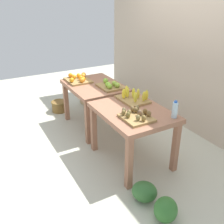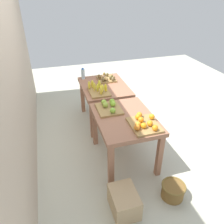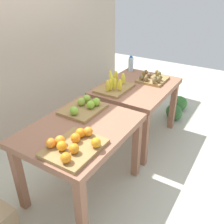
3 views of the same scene
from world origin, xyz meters
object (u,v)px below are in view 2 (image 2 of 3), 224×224
object	(u,v)px
water_bottle	(83,74)
wicker_basket	(173,190)
display_table_left	(125,123)
display_table_right	(104,91)
kiwi_bin	(106,78)
apple_bin	(109,107)
orange_bin	(144,123)
banana_crate	(99,90)
watermelon_pile	(107,94)
cardboard_produce_box	(124,202)

from	to	relation	value
water_bottle	wicker_basket	world-z (taller)	water_bottle
display_table_left	wicker_basket	bearing A→B (deg)	-157.85
display_table_right	wicker_basket	world-z (taller)	display_table_right
kiwi_bin	water_bottle	distance (m)	0.46
wicker_basket	apple_bin	bearing A→B (deg)	24.14
apple_bin	wicker_basket	size ratio (longest dim) A/B	1.32
orange_bin	apple_bin	size ratio (longest dim) A/B	1.11
apple_bin	banana_crate	bearing A→B (deg)	1.25
apple_bin	banana_crate	world-z (taller)	banana_crate
watermelon_pile	apple_bin	bearing A→B (deg)	165.97
display_table_left	water_bottle	xyz separation A→B (m)	(1.53, 0.30, 0.21)
orange_bin	display_table_left	bearing A→B (deg)	29.91
display_table_left	cardboard_produce_box	size ratio (longest dim) A/B	2.60
watermelon_pile	display_table_left	bearing A→B (deg)	172.03
display_table_right	kiwi_bin	size ratio (longest dim) A/B	2.85
kiwi_bin	cardboard_produce_box	xyz separation A→B (m)	(-2.20, 0.40, -0.63)
orange_bin	wicker_basket	distance (m)	0.91
water_bottle	display_table_right	bearing A→B (deg)	-143.51
display_table_left	apple_bin	world-z (taller)	apple_bin
display_table_right	orange_bin	size ratio (longest dim) A/B	2.33
watermelon_pile	display_table_right	bearing A→B (deg)	162.30
display_table_left	display_table_right	distance (m)	1.12
wicker_basket	display_table_left	bearing A→B (deg)	22.15
display_table_right	kiwi_bin	world-z (taller)	kiwi_bin
orange_bin	apple_bin	bearing A→B (deg)	30.07
orange_bin	apple_bin	xyz separation A→B (m)	(0.54, 0.31, -0.00)
display_table_right	wicker_basket	distance (m)	2.08
water_bottle	wicker_basket	xyz separation A→B (m)	(-2.39, -0.65, -0.73)
display_table_right	kiwi_bin	xyz separation A→B (m)	(0.22, -0.10, 0.14)
orange_bin	cardboard_produce_box	world-z (taller)	orange_bin
display_table_left	kiwi_bin	size ratio (longest dim) A/B	2.85
display_table_left	watermelon_pile	distance (m)	2.08
display_table_left	banana_crate	distance (m)	0.89
display_table_left	cardboard_produce_box	xyz separation A→B (m)	(-0.86, 0.30, -0.49)
display_table_right	cardboard_produce_box	world-z (taller)	display_table_right
banana_crate	kiwi_bin	distance (m)	0.55
display_table_right	apple_bin	size ratio (longest dim) A/B	2.60
display_table_right	watermelon_pile	size ratio (longest dim) A/B	1.55
water_bottle	wicker_basket	distance (m)	2.59
watermelon_pile	cardboard_produce_box	size ratio (longest dim) A/B	1.68
watermelon_pile	wicker_basket	size ratio (longest dim) A/B	2.22
display_table_left	orange_bin	xyz separation A→B (m)	(-0.28, -0.16, 0.15)
display_table_right	kiwi_bin	bearing A→B (deg)	-25.22
display_table_left	wicker_basket	world-z (taller)	display_table_left
apple_bin	water_bottle	size ratio (longest dim) A/B	1.88
orange_bin	watermelon_pile	world-z (taller)	orange_bin
display_table_right	wicker_basket	xyz separation A→B (m)	(-1.98, -0.35, -0.52)
display_table_left	kiwi_bin	distance (m)	1.35
display_table_left	kiwi_bin	bearing A→B (deg)	-4.37
apple_bin	banana_crate	distance (m)	0.60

